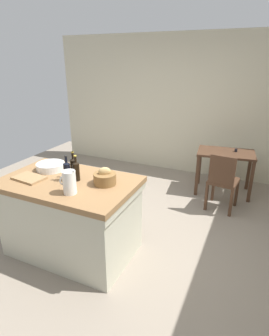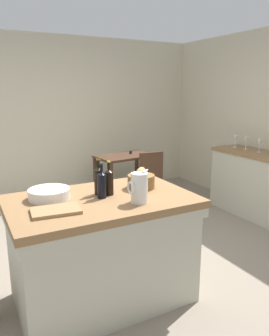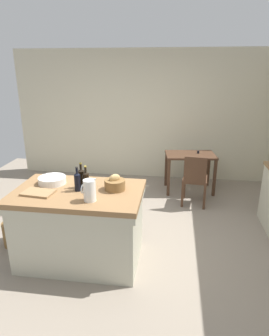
# 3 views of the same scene
# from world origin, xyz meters

# --- Properties ---
(ground_plane) EXTENTS (6.76, 6.76, 0.00)m
(ground_plane) POSITION_xyz_m (0.00, 0.00, 0.00)
(ground_plane) COLOR gray
(wall_back) EXTENTS (5.32, 0.12, 2.60)m
(wall_back) POSITION_xyz_m (0.00, 2.60, 1.30)
(wall_back) COLOR beige
(wall_back) RESTS_ON ground
(island_table) EXTENTS (1.47, 0.93, 0.91)m
(island_table) POSITION_xyz_m (-0.41, -0.48, 0.49)
(island_table) COLOR olive
(island_table) RESTS_ON ground
(side_cabinet) EXTENTS (0.52, 1.30, 0.91)m
(side_cabinet) POSITION_xyz_m (2.26, 0.35, 0.46)
(side_cabinet) COLOR olive
(side_cabinet) RESTS_ON ground
(writing_desk) EXTENTS (0.96, 0.67, 0.77)m
(writing_desk) POSITION_xyz_m (0.96, 1.87, 0.61)
(writing_desk) COLOR #472D1E
(writing_desk) RESTS_ON ground
(wooden_chair) EXTENTS (0.44, 0.44, 0.89)m
(wooden_chair) POSITION_xyz_m (1.03, 1.23, 0.48)
(wooden_chair) COLOR #472D1E
(wooden_chair) RESTS_ON ground
(pitcher) EXTENTS (0.17, 0.13, 0.28)m
(pitcher) POSITION_xyz_m (-0.19, -0.72, 1.03)
(pitcher) COLOR white
(pitcher) RESTS_ON island_table
(wash_bowl) EXTENTS (0.33, 0.33, 0.08)m
(wash_bowl) POSITION_xyz_m (-0.78, -0.31, 0.95)
(wash_bowl) COLOR white
(wash_bowl) RESTS_ON island_table
(bread_basket) EXTENTS (0.24, 0.24, 0.19)m
(bread_basket) POSITION_xyz_m (0.01, -0.39, 0.98)
(bread_basket) COLOR brown
(bread_basket) RESTS_ON island_table
(cutting_board) EXTENTS (0.36, 0.26, 0.02)m
(cutting_board) POSITION_xyz_m (-0.81, -0.62, 0.92)
(cutting_board) COLOR #99754C
(cutting_board) RESTS_ON island_table
(wine_bottle_dark) EXTENTS (0.07, 0.07, 0.28)m
(wine_bottle_dark) POSITION_xyz_m (-0.32, -0.43, 1.02)
(wine_bottle_dark) COLOR black
(wine_bottle_dark) RESTS_ON island_table
(wine_bottle_amber) EXTENTS (0.07, 0.07, 0.30)m
(wine_bottle_amber) POSITION_xyz_m (-0.39, -0.38, 1.03)
(wine_bottle_amber) COLOR black
(wine_bottle_amber) RESTS_ON island_table
(wine_bottle_green) EXTENTS (0.07, 0.07, 0.28)m
(wine_bottle_green) POSITION_xyz_m (-0.40, -0.48, 1.02)
(wine_bottle_green) COLOR black
(wine_bottle_green) RESTS_ON island_table
(wine_glass_middle) EXTENTS (0.07, 0.07, 0.18)m
(wine_glass_middle) POSITION_xyz_m (2.28, 0.34, 1.03)
(wine_glass_middle) COLOR white
(wine_glass_middle) RESTS_ON side_cabinet
(wine_glass_right) EXTENTS (0.07, 0.07, 0.19)m
(wine_glass_right) POSITION_xyz_m (2.30, 0.59, 1.04)
(wine_glass_right) COLOR white
(wine_glass_right) RESTS_ON side_cabinet
(wine_glass_far_right) EXTENTS (0.07, 0.07, 0.18)m
(wine_glass_far_right) POSITION_xyz_m (2.28, 0.79, 1.03)
(wine_glass_far_right) COLOR white
(wine_glass_far_right) RESTS_ON side_cabinet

